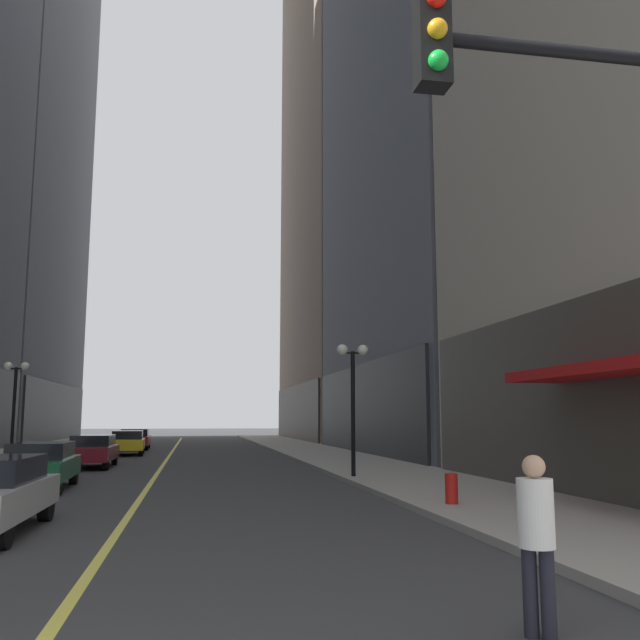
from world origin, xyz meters
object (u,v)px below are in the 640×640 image
Objects in this scene: car_green at (40,464)px; car_maroon at (93,450)px; car_red at (135,438)px; pedestrian_in_white_shirt at (536,530)px; fire_hydrant_right at (452,492)px; street_lamp_right_mid at (353,380)px; car_yellow at (128,442)px; street_lamp_left_far at (15,389)px.

car_green is 1.00× the size of car_maroon.
car_red is 40.71m from pedestrian_in_white_shirt.
car_green reaches higher than fire_hydrant_right.
car_maroon is 1.02× the size of street_lamp_right_mid.
car_maroon is at bearing 88.80° from car_green.
car_yellow is at bearing 87.19° from car_maroon.
car_yellow and car_red have the same top height.
car_green and car_yellow have the same top height.
car_red is 1.05× the size of street_lamp_right_mid.
car_red is 1.05× the size of street_lamp_left_far.
car_yellow is 1.00× the size of street_lamp_left_far.
street_lamp_right_mid is (1.91, 15.91, 2.29)m from pedestrian_in_white_shirt.
pedestrian_in_white_shirt is at bearing -105.84° from fire_hydrant_right.
street_lamp_right_mid is at bearing 93.86° from fire_hydrant_right.
car_yellow is 19.82m from street_lamp_right_mid.
car_red is at bearing 110.14° from street_lamp_right_mid.
street_lamp_right_mid is 7.95m from fire_hydrant_right.
street_lamp_right_mid is at bearing 83.14° from pedestrian_in_white_shirt.
street_lamp_right_mid is 5.54× the size of fire_hydrant_right.
pedestrian_in_white_shirt is 27.83m from street_lamp_left_far.
street_lamp_right_mid is at bearing -40.17° from car_maroon.
car_maroon is at bearing -91.15° from car_red.
street_lamp_right_mid is at bearing -36.88° from street_lamp_left_far.
car_maroon is 9.85m from car_yellow.
car_maroon is at bearing -27.04° from street_lamp_left_far.
fire_hydrant_right is (9.89, -6.26, -0.32)m from car_green.
pedestrian_in_white_shirt is at bearing -80.15° from car_red.
car_maroon is 24.78m from pedestrian_in_white_shirt.
car_maroon is (0.19, 8.92, 0.00)m from car_green.
street_lamp_right_mid is (8.72, -17.61, 2.54)m from car_yellow.
pedestrian_in_white_shirt is at bearing -63.13° from car_green.
street_lamp_left_far is (-4.08, -8.01, 2.54)m from car_yellow.
car_red is (0.52, 25.35, 0.00)m from car_green.
pedestrian_in_white_shirt is 16.19m from street_lamp_right_mid.
car_yellow is at bearing -88.65° from car_red.
car_maroon is 4.77m from street_lamp_left_far.
fire_hydrant_right is (9.71, -15.17, -0.32)m from car_maroon.
fire_hydrant_right is (9.38, -31.61, -0.32)m from car_red.
street_lamp_right_mid reaches higher than fire_hydrant_right.
street_lamp_right_mid reaches higher than car_green.
street_lamp_left_far is (-3.59, 1.83, 2.54)m from car_maroon.
car_red is at bearing 106.53° from fire_hydrant_right.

